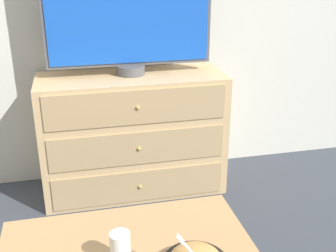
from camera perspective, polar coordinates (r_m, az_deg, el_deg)
The scene contains 4 objects.
ground_plane at distance 3.06m, azimuth -7.21°, elevation -6.06°, with size 12.00×12.00×0.00m, color #383D47.
dresser at distance 2.68m, azimuth -4.75°, elevation -1.10°, with size 1.13×0.46×0.77m.
tv at distance 2.52m, azimuth -5.35°, elevation 15.44°, with size 0.98×0.17×0.74m.
drink_cup at distance 1.52m, azimuth -6.46°, elevation -16.31°, with size 0.07×0.07×0.12m.
Camera 1 is at (-0.24, -2.70, 1.43)m, focal length 45.00 mm.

